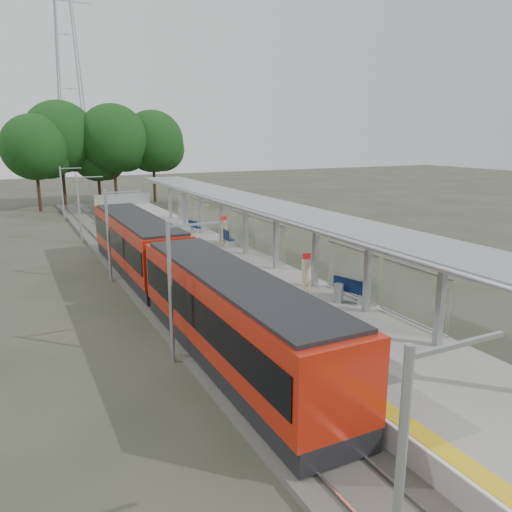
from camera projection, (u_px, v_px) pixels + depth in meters
The scene contains 16 objects.
ground at pixel (436, 410), 15.60m from camera, with size 200.00×200.00×0.00m, color #474438.
trackbed at pixel (138, 272), 30.98m from camera, with size 3.00×70.00×0.24m, color #59544C.
platform at pixel (205, 258), 32.85m from camera, with size 6.00×50.00×1.00m, color gray.
tactile_strip at pixel (167, 254), 31.62m from camera, with size 0.60×50.00×0.02m, color gold.
end_fence at pixel (123, 199), 54.26m from camera, with size 6.00×0.10×1.20m, color #9EA0A5.
train at pixel (173, 270), 24.04m from camera, with size 2.74×27.60×3.62m.
canopy at pixel (253, 208), 29.37m from camera, with size 3.27×38.00×3.66m.
pylon at pixel (68, 62), 74.10m from camera, with size 8.00×4.00×38.00m, color #9EA0A5, non-canonical shape.
tree_cluster at pixel (94, 142), 58.86m from camera, with size 21.32×10.10×12.35m.
catenary_masts at pixel (109, 233), 28.71m from camera, with size 2.08×48.16×5.40m.
bench_near at pixel (350, 289), 22.63m from camera, with size 0.97×1.67×1.09m.
bench_mid at pixel (226, 237), 34.13m from camera, with size 0.63×1.70×1.14m.
bench_far at pixel (194, 226), 38.84m from camera, with size 0.67×1.40×0.92m.
info_pillar_near at pixel (306, 276), 23.61m from camera, with size 0.45×0.45×1.98m.
info_pillar_far at pixel (224, 232), 34.35m from camera, with size 0.44×0.44×1.97m.
litter_bin at pixel (338, 293), 22.48m from camera, with size 0.43×0.43×0.88m, color #9EA0A5.
Camera 1 is at (-11.32, -10.01, 8.35)m, focal length 35.00 mm.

